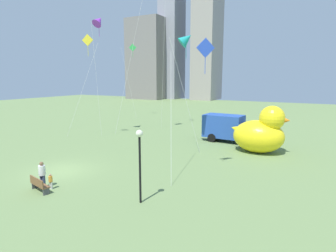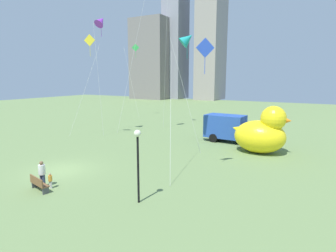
% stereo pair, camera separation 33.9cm
% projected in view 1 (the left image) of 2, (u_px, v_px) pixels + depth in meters
% --- Properties ---
extents(ground_plane, '(140.00, 140.00, 0.00)m').
position_uv_depth(ground_plane, '(62.00, 171.00, 20.33)').
color(ground_plane, '#6A844E').
extents(park_bench, '(1.69, 0.78, 0.90)m').
position_uv_depth(park_bench, '(39.00, 184.00, 16.55)').
color(park_bench, brown).
rests_on(park_bench, ground).
extents(person_adult, '(0.41, 0.41, 1.67)m').
position_uv_depth(person_adult, '(42.00, 173.00, 17.10)').
color(person_adult, '#38476B').
rests_on(person_adult, ground).
extents(person_child, '(0.24, 0.24, 0.96)m').
position_uv_depth(person_child, '(51.00, 181.00, 16.96)').
color(person_child, silver).
rests_on(person_child, ground).
extents(giant_inflatable_duck, '(5.23, 3.35, 4.33)m').
position_uv_depth(giant_inflatable_duck, '(261.00, 133.00, 25.15)').
color(giant_inflatable_duck, yellow).
rests_on(giant_inflatable_duck, ground).
extents(lamppost, '(0.38, 0.38, 4.04)m').
position_uv_depth(lamppost, '(140.00, 152.00, 14.71)').
color(lamppost, black).
rests_on(lamppost, ground).
extents(box_truck, '(5.76, 2.68, 2.85)m').
position_uv_depth(box_truck, '(229.00, 128.00, 29.46)').
color(box_truck, '#264CA5').
rests_on(box_truck, ground).
extents(city_skyline, '(83.33, 15.87, 37.47)m').
position_uv_depth(city_skyline, '(217.00, 51.00, 81.82)').
color(city_skyline, gray).
rests_on(city_skyline, ground).
extents(kite_yellow, '(3.44, 3.97, 11.39)m').
position_uv_depth(kite_yellow, '(87.00, 45.00, 30.18)').
color(kite_yellow, silver).
rests_on(kite_yellow, ground).
extents(kite_purple, '(1.32, 1.57, 13.87)m').
position_uv_depth(kite_purple, '(99.00, 21.00, 31.44)').
color(kite_purple, silver).
rests_on(kite_purple, ground).
extents(kite_blue, '(3.57, 4.00, 9.31)m').
position_uv_depth(kite_blue, '(203.00, 53.00, 18.33)').
color(kite_blue, silver).
rests_on(kite_blue, ground).
extents(kite_teal, '(2.80, 2.73, 10.93)m').
position_uv_depth(kite_teal, '(186.00, 39.00, 24.91)').
color(kite_teal, silver).
rests_on(kite_teal, ground).
extents(kite_green, '(2.84, 1.76, 12.47)m').
position_uv_depth(kite_green, '(132.00, 51.00, 47.22)').
color(kite_green, silver).
rests_on(kite_green, ground).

